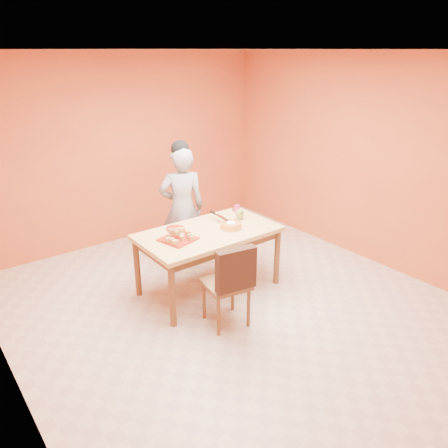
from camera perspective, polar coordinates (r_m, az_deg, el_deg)
floor at (r=5.04m, az=0.88°, el=-10.53°), size 5.00×5.00×0.00m
ceiling at (r=4.26m, az=1.10°, el=21.84°), size 5.00×5.00×0.00m
wall_back at (r=6.55m, az=-12.92°, el=9.40°), size 4.50×0.00×4.50m
wall_right at (r=6.08m, az=18.01°, el=7.94°), size 0.00×5.00×5.00m
dining_table at (r=5.06m, az=-2.04°, el=-1.88°), size 1.60×0.90×0.76m
dining_chair at (r=4.50m, az=0.43°, el=-7.62°), size 0.51×0.57×0.94m
pastry_pile at (r=4.78m, az=-6.03°, el=-1.31°), size 0.30×0.30×0.10m
person at (r=5.64m, az=-5.48°, el=2.05°), size 0.69×0.58×1.60m
pastry_platter at (r=4.81m, az=-6.00°, el=-1.97°), size 0.41×0.41×0.02m
red_dinner_plate at (r=5.10m, az=-6.35°, el=-0.59°), size 0.28×0.28×0.01m
white_cake_plate at (r=5.09m, az=0.88°, el=-0.52°), size 0.27×0.27×0.01m
sponge_cake at (r=5.07m, az=0.89°, el=-0.15°), size 0.30×0.30×0.06m
cake_server at (r=5.20m, az=-0.25°, el=0.83°), size 0.08×0.28×0.01m
egg_ornament at (r=5.34m, az=2.06°, el=1.31°), size 0.11×0.09×0.13m
magenta_glass at (r=5.59m, az=1.72°, el=2.03°), size 0.09×0.09×0.09m
checker_tin at (r=5.66m, az=1.49°, el=1.93°), size 0.10×0.10×0.03m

